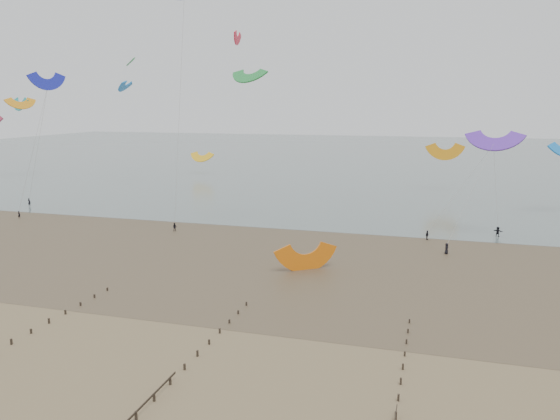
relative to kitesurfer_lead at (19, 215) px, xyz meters
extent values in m
plane|color=brown|center=(55.63, -44.63, -0.75)|extent=(500.00, 500.00, 0.00)
plane|color=#475654|center=(55.63, 155.37, -0.72)|extent=(500.00, 500.00, 0.00)
plane|color=#473A28|center=(55.63, -9.63, -0.74)|extent=(500.00, 500.00, 0.00)
ellipsoid|color=slate|center=(37.63, -22.63, -0.75)|extent=(23.60, 14.36, 0.01)
ellipsoid|color=slate|center=(67.63, -6.63, -0.75)|extent=(33.64, 18.32, 0.01)
ellipsoid|color=slate|center=(15.63, -4.63, -0.75)|extent=(26.95, 14.22, 0.01)
cube|color=black|center=(41.63, -48.42, -0.49)|extent=(0.16, 0.16, 0.62)
cube|color=black|center=(41.63, -45.79, -0.51)|extent=(0.16, 0.16, 0.59)
cube|color=black|center=(41.63, -43.16, -0.52)|extent=(0.16, 0.16, 0.57)
cube|color=black|center=(41.63, -40.53, -0.54)|extent=(0.16, 0.16, 0.54)
cube|color=black|center=(41.63, -37.90, -0.55)|extent=(0.16, 0.16, 0.51)
cube|color=black|center=(41.63, -35.27, -0.56)|extent=(0.16, 0.16, 0.48)
cube|color=black|center=(41.63, -32.63, -0.58)|extent=(0.16, 0.16, 0.45)
cube|color=black|center=(59.63, -56.32, -0.45)|extent=(0.16, 0.16, 0.71)
cube|color=black|center=(59.63, -53.69, -0.46)|extent=(0.16, 0.16, 0.68)
cube|color=black|center=(59.63, -51.06, -0.48)|extent=(0.16, 0.16, 0.65)
cube|color=black|center=(59.63, -48.42, -0.49)|extent=(0.16, 0.16, 0.62)
cube|color=black|center=(59.63, -45.79, -0.51)|extent=(0.16, 0.16, 0.59)
cube|color=black|center=(59.63, -43.16, -0.52)|extent=(0.16, 0.16, 0.57)
cube|color=black|center=(59.63, -40.53, -0.54)|extent=(0.16, 0.16, 0.54)
cube|color=black|center=(59.63, -37.90, -0.55)|extent=(0.16, 0.16, 0.51)
cube|color=black|center=(59.63, -35.27, -0.56)|extent=(0.16, 0.16, 0.48)
cube|color=black|center=(59.63, -32.63, -0.58)|extent=(0.16, 0.16, 0.45)
cube|color=black|center=(77.63, -51.06, -0.48)|extent=(0.16, 0.16, 0.65)
cube|color=black|center=(77.63, -48.42, -0.49)|extent=(0.16, 0.16, 0.62)
cube|color=black|center=(77.63, -45.79, -0.51)|extent=(0.16, 0.16, 0.59)
cube|color=black|center=(77.63, -43.16, -0.52)|extent=(0.16, 0.16, 0.57)
cube|color=black|center=(77.63, -40.53, -0.54)|extent=(0.16, 0.16, 0.54)
cube|color=black|center=(77.63, -37.90, -0.55)|extent=(0.16, 0.16, 0.51)
cube|color=black|center=(77.63, -35.27, -0.56)|extent=(0.16, 0.16, 0.48)
cube|color=black|center=(77.63, -32.63, -0.58)|extent=(0.16, 0.16, 0.45)
imported|color=black|center=(0.00, 0.00, 0.00)|extent=(0.57, 0.38, 1.51)
imported|color=black|center=(34.99, -1.60, 0.01)|extent=(0.84, 0.71, 1.54)
imported|color=black|center=(90.16, 10.13, 0.12)|extent=(1.69, 1.17, 1.75)
imported|color=black|center=(78.55, 4.51, 0.05)|extent=(0.75, 1.02, 1.61)
imported|color=black|center=(-7.43, 11.57, 0.14)|extent=(0.66, 0.44, 1.79)
imported|color=black|center=(81.58, -3.75, 0.09)|extent=(0.79, 0.96, 1.70)
camera|label=1|loc=(79.53, -87.73, 21.68)|focal=35.00mm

